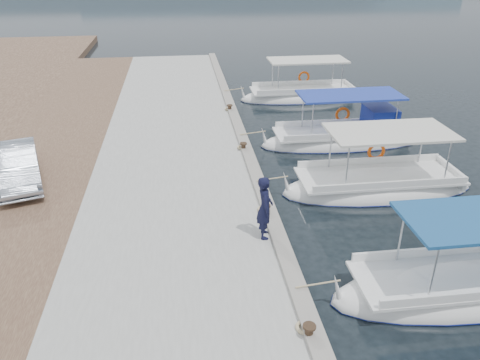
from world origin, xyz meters
The scene contains 11 objects.
ground centered at (0.00, 0.00, 0.00)m, with size 400.00×400.00×0.00m, color black.
concrete_quay centered at (-3.00, 5.00, 0.25)m, with size 6.00×40.00×0.50m, color #A2A39D.
quay_curb centered at (-0.22, 5.00, 0.56)m, with size 0.44×40.00×0.12m, color gray.
cobblestone_strip centered at (-8.00, 5.00, 0.25)m, with size 4.00×40.00×0.50m, color brown.
fishing_caique_b centered at (4.13, -2.09, 0.12)m, with size 7.09×2.18×2.83m.
fishing_caique_c centered at (4.05, 3.50, 0.12)m, with size 6.91×2.43×2.83m.
fishing_caique_d centered at (4.29, 7.89, 0.19)m, with size 7.20×2.16×2.83m.
fishing_caique_e centered at (4.14, 14.67, 0.12)m, with size 7.11×2.18×2.83m.
mooring_bollards centered at (-0.35, 1.50, 0.69)m, with size 0.28×20.28×0.33m.
fisherman centered at (-0.60, 0.38, 1.41)m, with size 0.66×0.44×1.82m, color black.
parked_car centered at (-8.32, 4.72, 1.14)m, with size 1.35×3.87×1.27m, color #A3ACBA.
Camera 1 is at (-2.68, -10.46, 7.75)m, focal length 35.00 mm.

